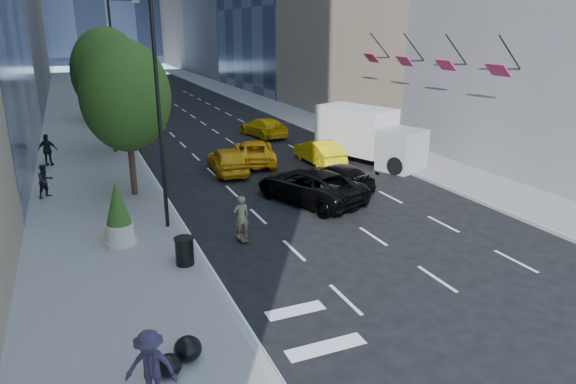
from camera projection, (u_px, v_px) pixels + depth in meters
name	position (u px, v px, depth m)	size (l,w,h in m)	color
ground	(351.00, 240.00, 20.35)	(160.00, 160.00, 0.00)	black
sidewalk_left	(81.00, 127.00, 43.28)	(6.00, 120.00, 0.15)	slate
sidewalk_right	(288.00, 113.00, 50.34)	(4.00, 120.00, 0.15)	slate
lamp_near	(162.00, 88.00, 19.73)	(2.13, 0.22, 10.00)	black
lamp_far	(117.00, 62.00, 35.51)	(2.13, 0.22, 10.00)	black
tree_near	(126.00, 96.00, 24.04)	(4.20, 4.20, 7.46)	#321D13
tree_mid	(108.00, 73.00, 32.71)	(4.50, 4.50, 7.99)	#321D13
tree_far	(96.00, 69.00, 44.31)	(3.90, 3.90, 6.92)	#321D13
traffic_signal	(100.00, 67.00, 51.74)	(2.48, 0.53, 5.20)	black
facade_flags	(426.00, 60.00, 31.18)	(1.85, 13.30, 2.05)	black
skateboarder	(241.00, 220.00, 20.05)	(0.63, 0.42, 1.74)	brown
black_sedan_lincoln	(310.00, 186.00, 24.61)	(2.69, 5.84, 1.62)	black
black_sedan_mercedes	(337.00, 177.00, 26.65)	(1.84, 4.54, 1.32)	black
taxi_a	(228.00, 160.00, 29.58)	(1.81, 4.50, 1.53)	orange
taxi_b	(319.00, 152.00, 31.68)	(1.56, 4.46, 1.47)	#D3C00B
taxi_c	(254.00, 152.00, 31.71)	(2.39, 5.18, 1.44)	#FCAF0D
taxi_d	(263.00, 127.00, 39.55)	(2.02, 4.97, 1.44)	#E5B50C
city_bus	(143.00, 100.00, 48.73)	(2.50, 10.70, 2.98)	white
box_truck	(367.00, 135.00, 31.75)	(4.74, 7.40, 3.34)	#BDBDBD
pedestrian_a	(45.00, 181.00, 24.84)	(0.79, 0.62, 1.63)	black
pedestrian_b	(48.00, 150.00, 30.49)	(1.12, 0.47, 1.91)	black
pedestrian_c	(151.00, 367.00, 11.08)	(1.15, 0.66, 1.77)	#272132
trash_can	(185.00, 252.00, 17.80)	(0.64, 0.64, 0.96)	black
planter_shrub	(118.00, 215.00, 19.26)	(1.04, 1.04, 2.50)	beige
garbage_bags	(181.00, 355.00, 12.49)	(1.21, 1.16, 0.60)	black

